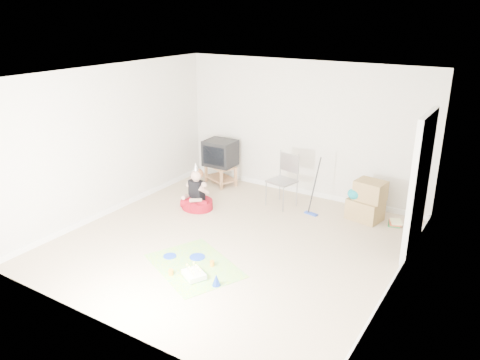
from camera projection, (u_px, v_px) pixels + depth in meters
The scene contains 16 objects.
ground at pixel (232, 242), 7.38m from camera, with size 5.00×5.00×0.00m, color #CAB091.
doorway_recess at pixel (420, 188), 6.76m from camera, with size 0.02×0.90×2.05m, color black.
tv_stand at pixel (221, 173), 9.78m from camera, with size 0.77×0.64×0.41m.
crt_tv at pixel (220, 153), 9.63m from camera, with size 0.61×0.51×0.53m, color black.
folding_chair at pixel (282, 181), 8.59m from camera, with size 0.54×0.52×1.01m.
cardboard_boxes at pixel (367, 201), 8.07m from camera, with size 0.64×0.53×0.71m.
floor_mop at pixel (312, 201), 8.29m from camera, with size 0.26×0.34×1.00m.
book_pile at pixel (395, 223), 7.96m from camera, with size 0.26×0.29×0.09m.
seated_woman at pixel (197, 198), 8.58m from camera, with size 0.69×0.69×0.89m.
party_mat at pixel (194, 266), 6.69m from camera, with size 1.37×0.99×0.01m, color #FF357F.
birthday_cake at pixel (194, 275), 6.38m from camera, with size 0.39×0.36×0.15m.
blue_plate_near at pixel (197, 257), 6.91m from camera, with size 0.23×0.23×0.01m, color #173BBA.
blue_plate_far at pixel (170, 256), 6.94m from camera, with size 0.19×0.19×0.01m, color #173BBA.
orange_cup_near at pixel (212, 263), 6.67m from camera, with size 0.07×0.07×0.08m, color orange.
orange_cup_far at pixel (171, 272), 6.45m from camera, with size 0.07×0.07×0.08m, color orange.
blue_party_hat at pixel (216, 280), 6.18m from camera, with size 0.12×0.12×0.17m, color blue.
Camera 1 is at (3.60, -5.53, 3.45)m, focal length 35.00 mm.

